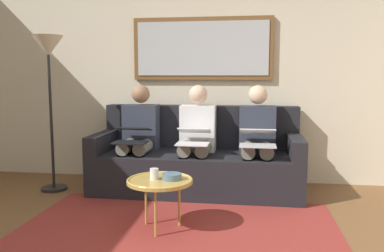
% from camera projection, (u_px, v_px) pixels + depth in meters
% --- Properties ---
extents(wall_rear, '(6.00, 0.12, 2.60)m').
position_uv_depth(wall_rear, '(203.00, 71.00, 4.77)').
color(wall_rear, beige).
rests_on(wall_rear, ground_plane).
extents(area_rug, '(2.60, 1.80, 0.01)m').
position_uv_depth(area_rug, '(176.00, 232.00, 3.21)').
color(area_rug, maroon).
rests_on(area_rug, ground_plane).
extents(couch, '(2.20, 0.90, 0.90)m').
position_uv_depth(couch, '(198.00, 161.00, 4.41)').
color(couch, black).
rests_on(couch, ground_plane).
extents(framed_mirror, '(1.61, 0.05, 0.71)m').
position_uv_depth(framed_mirror, '(202.00, 49.00, 4.64)').
color(framed_mirror, brown).
extents(coffee_table, '(0.53, 0.53, 0.42)m').
position_uv_depth(coffee_table, '(160.00, 182.00, 3.23)').
color(coffee_table, tan).
rests_on(coffee_table, ground_plane).
extents(cup, '(0.07, 0.07, 0.09)m').
position_uv_depth(cup, '(154.00, 174.00, 3.23)').
color(cup, silver).
rests_on(cup, coffee_table).
extents(bowl, '(0.16, 0.16, 0.05)m').
position_uv_depth(bowl, '(172.00, 176.00, 3.23)').
color(bowl, slate).
rests_on(bowl, coffee_table).
extents(person_left, '(0.38, 0.58, 1.14)m').
position_uv_depth(person_left, '(257.00, 136.00, 4.22)').
color(person_left, '#2D3342').
rests_on(person_left, couch).
extents(laptop_silver, '(0.35, 0.38, 0.16)m').
position_uv_depth(laptop_silver, '(258.00, 138.00, 3.98)').
color(laptop_silver, silver).
extents(person_middle, '(0.38, 0.58, 1.14)m').
position_uv_depth(person_middle, '(197.00, 135.00, 4.31)').
color(person_middle, silver).
rests_on(person_middle, couch).
extents(laptop_white, '(0.32, 0.38, 0.16)m').
position_uv_depth(laptop_white, '(194.00, 136.00, 4.08)').
color(laptop_white, white).
extents(person_right, '(0.38, 0.58, 1.14)m').
position_uv_depth(person_right, '(139.00, 134.00, 4.40)').
color(person_right, '#2D3342').
rests_on(person_right, couch).
extents(laptop_black, '(0.33, 0.37, 0.16)m').
position_uv_depth(laptop_black, '(132.00, 135.00, 4.16)').
color(laptop_black, black).
extents(standing_lamp, '(0.32, 0.32, 1.66)m').
position_uv_depth(standing_lamp, '(49.00, 63.00, 4.25)').
color(standing_lamp, black).
rests_on(standing_lamp, ground_plane).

